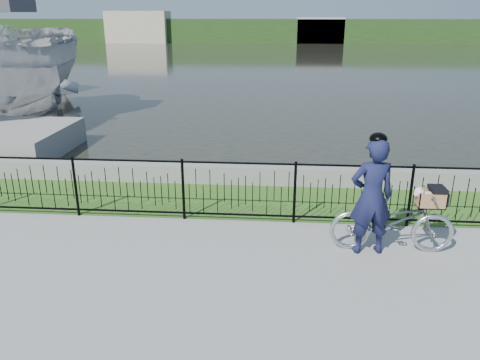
{
  "coord_description": "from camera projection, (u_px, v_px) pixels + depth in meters",
  "views": [
    {
      "loc": [
        0.64,
        -6.17,
        3.55
      ],
      "look_at": [
        0.08,
        1.0,
        1.0
      ],
      "focal_mm": 35.0,
      "sensor_mm": 36.0,
      "label": 1
    }
  ],
  "objects": [
    {
      "name": "ground",
      "position": [
        230.0,
        265.0,
        7.03
      ],
      "size": [
        120.0,
        120.0,
        0.0
      ],
      "primitive_type": "plane",
      "color": "gray",
      "rests_on": "ground"
    },
    {
      "name": "grass_strip",
      "position": [
        243.0,
        200.0,
        9.47
      ],
      "size": [
        60.0,
        2.0,
        0.01
      ],
      "primitive_type": "cube",
      "color": "#35601E",
      "rests_on": "ground"
    },
    {
      "name": "water",
      "position": [
        270.0,
        61.0,
        38.04
      ],
      "size": [
        120.0,
        120.0,
        0.0
      ],
      "primitive_type": "plane",
      "color": "#28281F",
      "rests_on": "ground"
    },
    {
      "name": "quay_wall",
      "position": [
        246.0,
        175.0,
        10.35
      ],
      "size": [
        60.0,
        0.3,
        0.4
      ],
      "primitive_type": "cube",
      "color": "gray",
      "rests_on": "ground"
    },
    {
      "name": "fence",
      "position": [
        238.0,
        191.0,
        8.34
      ],
      "size": [
        14.0,
        0.06,
        1.15
      ],
      "primitive_type": null,
      "color": "black",
      "rests_on": "ground"
    },
    {
      "name": "far_treeline",
      "position": [
        274.0,
        31.0,
        62.91
      ],
      "size": [
        120.0,
        6.0,
        3.0
      ],
      "primitive_type": "cube",
      "color": "#25441A",
      "rests_on": "ground"
    },
    {
      "name": "far_building_left",
      "position": [
        139.0,
        27.0,
        62.2
      ],
      "size": [
        8.0,
        4.0,
        4.0
      ],
      "primitive_type": "cube",
      "color": "#B8AC93",
      "rests_on": "ground"
    },
    {
      "name": "far_building_right",
      "position": [
        320.0,
        30.0,
        61.02
      ],
      "size": [
        6.0,
        3.0,
        3.2
      ],
      "primitive_type": "cube",
      "color": "#B8AC93",
      "rests_on": "ground"
    },
    {
      "name": "bicycle_rig",
      "position": [
        393.0,
        220.0,
        7.31
      ],
      "size": [
        1.92,
        0.67,
        1.1
      ],
      "color": "#A7ACB3",
      "rests_on": "ground"
    },
    {
      "name": "cyclist",
      "position": [
        372.0,
        196.0,
        7.11
      ],
      "size": [
        0.73,
        0.54,
        1.92
      ],
      "color": "#141839",
      "rests_on": "ground"
    },
    {
      "name": "boat_near",
      "position": [
        0.0,
        70.0,
        15.06
      ],
      "size": [
        3.61,
        8.96,
        5.22
      ],
      "color": "#B8B8B8",
      "rests_on": "water"
    }
  ]
}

